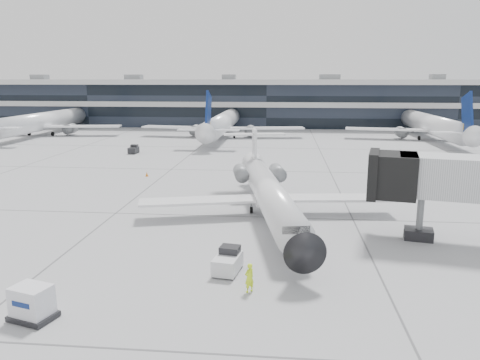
# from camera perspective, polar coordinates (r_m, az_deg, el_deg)

# --- Properties ---
(ground) EXTENTS (220.00, 220.00, 0.00)m
(ground) POSITION_cam_1_polar(r_m,az_deg,el_deg) (39.26, -1.02, -4.45)
(ground) COLOR gray
(ground) RESTS_ON ground
(terminal) EXTENTS (170.00, 22.00, 10.00)m
(terminal) POSITION_cam_1_polar(r_m,az_deg,el_deg) (119.61, 3.45, 9.18)
(terminal) COLOR black
(terminal) RESTS_ON ground
(bg_jet_left) EXTENTS (32.00, 40.00, 9.60)m
(bg_jet_left) POSITION_cam_1_polar(r_m,az_deg,el_deg) (105.29, -22.57, 5.14)
(bg_jet_left) COLOR white
(bg_jet_left) RESTS_ON ground
(bg_jet_center) EXTENTS (32.00, 40.00, 9.60)m
(bg_jet_center) POSITION_cam_1_polar(r_m,az_deg,el_deg) (93.86, -2.10, 5.31)
(bg_jet_center) COLOR white
(bg_jet_center) RESTS_ON ground
(bg_jet_right) EXTENTS (32.00, 40.00, 9.60)m
(bg_jet_right) POSITION_cam_1_polar(r_m,az_deg,el_deg) (97.09, 22.09, 4.65)
(bg_jet_right) COLOR white
(bg_jet_right) RESTS_ON ground
(regional_jet) EXTENTS (21.40, 26.68, 6.18)m
(regional_jet) POSITION_cam_1_polar(r_m,az_deg,el_deg) (38.88, 3.52, -1.42)
(regional_jet) COLOR white
(regional_jet) RESTS_ON ground
(ramp_worker) EXTENTS (0.70, 0.69, 1.64)m
(ramp_worker) POSITION_cam_1_polar(r_m,az_deg,el_deg) (25.62, 1.14, -11.82)
(ramp_worker) COLOR #D5FF1A
(ramp_worker) RESTS_ON ground
(baggage_tug) EXTENTS (1.71, 2.48, 1.45)m
(baggage_tug) POSITION_cam_1_polar(r_m,az_deg,el_deg) (28.17, -1.48, -9.90)
(baggage_tug) COLOR silver
(baggage_tug) RESTS_ON ground
(cargo_uld) EXTENTS (2.35, 1.99, 1.65)m
(cargo_uld) POSITION_cam_1_polar(r_m,az_deg,el_deg) (25.00, -24.01, -13.56)
(cargo_uld) COLOR black
(cargo_uld) RESTS_ON ground
(traffic_cone) EXTENTS (0.45, 0.45, 0.53)m
(traffic_cone) POSITION_cam_1_polar(r_m,az_deg,el_deg) (56.29, -11.29, 0.70)
(traffic_cone) COLOR orange
(traffic_cone) RESTS_ON ground
(far_tug) EXTENTS (1.26, 2.08, 1.31)m
(far_tug) POSITION_cam_1_polar(r_m,az_deg,el_deg) (74.30, -12.83, 3.64)
(far_tug) COLOR black
(far_tug) RESTS_ON ground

